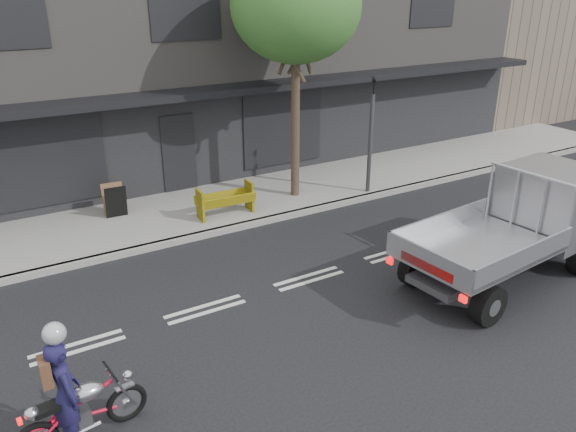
# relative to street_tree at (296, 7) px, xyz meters

# --- Properties ---
(ground) EXTENTS (80.00, 80.00, 0.00)m
(ground) POSITION_rel_street_tree_xyz_m (-2.20, -4.20, -5.28)
(ground) COLOR black
(ground) RESTS_ON ground
(sidewalk) EXTENTS (32.00, 3.20, 0.15)m
(sidewalk) POSITION_rel_street_tree_xyz_m (-2.20, 0.50, -5.20)
(sidewalk) COLOR gray
(sidewalk) RESTS_ON ground
(kerb) EXTENTS (32.00, 0.20, 0.15)m
(kerb) POSITION_rel_street_tree_xyz_m (-2.20, -1.10, -5.20)
(kerb) COLOR gray
(kerb) RESTS_ON ground
(building_main) EXTENTS (26.00, 10.00, 8.00)m
(building_main) POSITION_rel_street_tree_xyz_m (-2.20, 7.10, -1.28)
(building_main) COLOR slate
(building_main) RESTS_ON ground
(street_tree) EXTENTS (3.40, 3.40, 6.74)m
(street_tree) POSITION_rel_street_tree_xyz_m (0.00, 0.00, 0.00)
(street_tree) COLOR #382B21
(street_tree) RESTS_ON ground
(traffic_light_pole) EXTENTS (0.12, 0.12, 3.50)m
(traffic_light_pole) POSITION_rel_street_tree_xyz_m (2.00, -0.85, -3.63)
(traffic_light_pole) COLOR #2D2D30
(traffic_light_pole) RESTS_ON ground
(motorcycle) EXTENTS (1.86, 0.54, 0.96)m
(motorcycle) POSITION_rel_street_tree_xyz_m (-7.34, -6.44, -4.78)
(motorcycle) COLOR black
(motorcycle) RESTS_ON ground
(rider) EXTENTS (0.46, 0.65, 1.66)m
(rider) POSITION_rel_street_tree_xyz_m (-7.49, -6.44, -4.45)
(rider) COLOR #1A1740
(rider) RESTS_ON ground
(flatbed_ute) EXTENTS (5.09, 2.45, 2.28)m
(flatbed_ute) POSITION_rel_street_tree_xyz_m (2.44, -6.17, -3.98)
(flatbed_ute) COLOR black
(flatbed_ute) RESTS_ON ground
(construction_barrier) EXTENTS (1.55, 0.68, 0.85)m
(construction_barrier) POSITION_rel_street_tree_xyz_m (-2.38, -0.59, -4.70)
(construction_barrier) COLOR yellow
(construction_barrier) RESTS_ON sidewalk
(sandwich_board) EXTENTS (0.57, 0.40, 0.87)m
(sandwich_board) POSITION_rel_street_tree_xyz_m (-4.91, 0.91, -4.69)
(sandwich_board) COLOR black
(sandwich_board) RESTS_ON sidewalk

